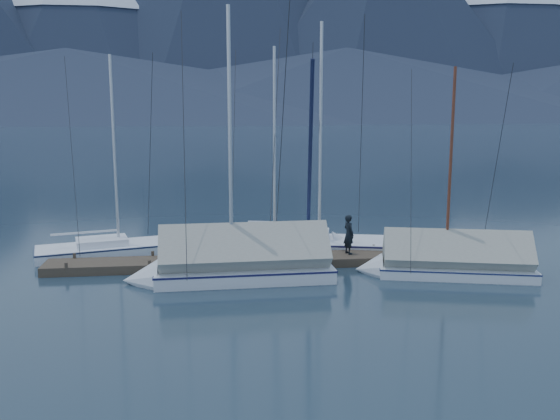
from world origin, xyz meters
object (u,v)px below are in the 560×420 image
object	(u,v)px
sailboat_open_right	(332,246)
sailboat_covered_near	(442,264)
person	(349,234)
sailboat_open_mid	(286,245)
sailboat_open_left	(131,249)
sailboat_covered_far	(228,266)

from	to	relation	value
sailboat_open_right	sailboat_covered_near	size ratio (longest dim) A/B	1.26
sailboat_covered_near	person	size ratio (longest dim) A/B	5.29
sailboat_open_mid	person	size ratio (longest dim) A/B	5.99
sailboat_open_left	sailboat_covered_near	xyz separation A→B (m)	(11.91, -4.88, 0.26)
sailboat_open_right	sailboat_covered_far	distance (m)	6.04
sailboat_open_left	person	size ratio (longest dim) A/B	5.72
sailboat_covered_near	sailboat_open_right	bearing A→B (deg)	128.10
sailboat_covered_near	person	world-z (taller)	sailboat_covered_near
sailboat_open_mid	sailboat_open_right	distance (m)	2.02
sailboat_open_left	sailboat_covered_near	size ratio (longest dim) A/B	1.08
sailboat_open_left	sailboat_open_mid	distance (m)	6.70
sailboat_open_mid	sailboat_open_right	world-z (taller)	sailboat_open_right
person	sailboat_open_left	bearing A→B (deg)	55.74
sailboat_covered_far	person	bearing A→B (deg)	21.56
sailboat_open_mid	sailboat_covered_far	distance (m)	5.20
sailboat_open_left	sailboat_covered_near	distance (m)	12.87
sailboat_open_mid	sailboat_covered_far	xyz separation A→B (m)	(-2.71, -4.42, 0.35)
sailboat_open_mid	sailboat_covered_near	world-z (taller)	sailboat_open_mid
sailboat_open_right	person	world-z (taller)	sailboat_open_right
sailboat_covered_near	sailboat_covered_far	xyz separation A→B (m)	(-7.91, 0.31, 0.09)
sailboat_open_left	sailboat_open_mid	xyz separation A→B (m)	(6.70, -0.15, 0.01)
sailboat_open_left	person	world-z (taller)	sailboat_open_left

